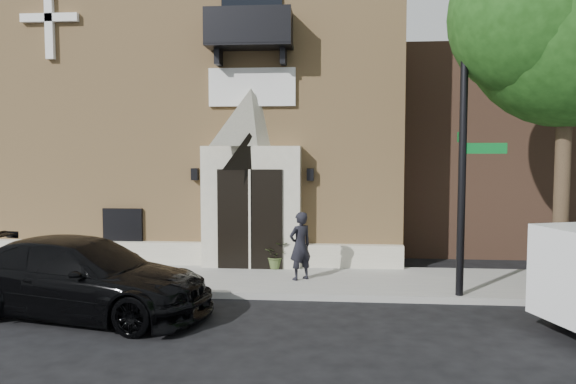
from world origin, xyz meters
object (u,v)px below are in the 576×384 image
Objects in this scene: street_sign at (463,152)px; fire_hydrant at (565,278)px; black_sedan at (82,277)px; pedestrian_near at (300,246)px.

street_sign is 3.40m from fire_hydrant.
black_sedan is 4.95m from pedestrian_near.
street_sign is 3.72× the size of pedestrian_near.
black_sedan is 8.16m from street_sign.
street_sign is at bearing 179.52° from fire_hydrant.
fire_hydrant is at bearing -69.84° from black_sedan.
pedestrian_near reaches higher than fire_hydrant.
street_sign is 4.31m from pedestrian_near.
black_sedan is 6.35× the size of fire_hydrant.
black_sedan is at bearing -170.57° from fire_hydrant.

